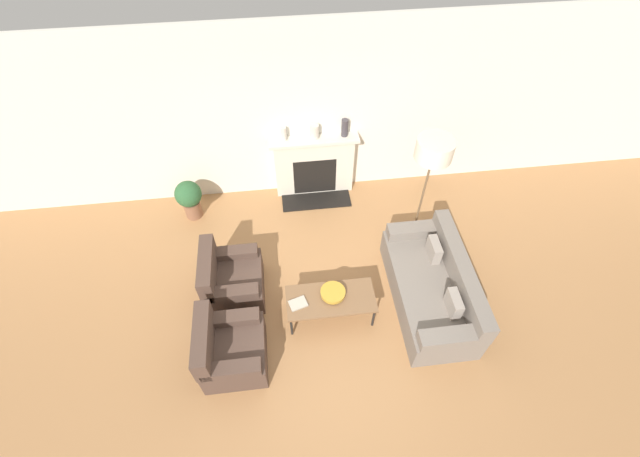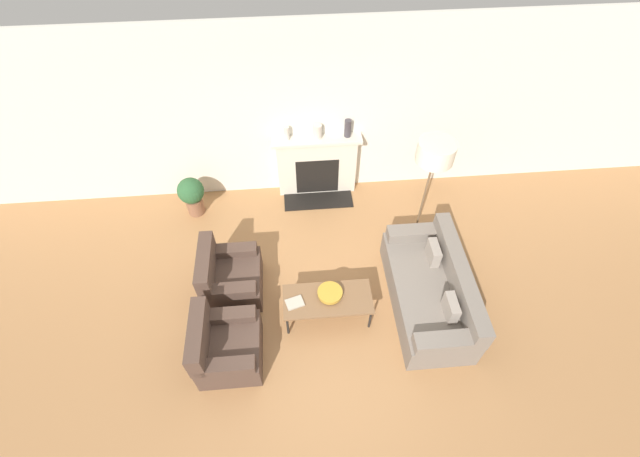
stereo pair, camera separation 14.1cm
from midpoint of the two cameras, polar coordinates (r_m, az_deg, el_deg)
The scene contains 14 objects.
ground_plane at distance 5.85m, azimuth 1.45°, elevation -14.14°, with size 18.00×18.00×0.00m, color #A87547.
wall_back at distance 6.64m, azimuth -0.91°, elevation 14.93°, with size 18.00×0.06×2.90m.
fireplace at distance 7.09m, azimuth 0.16°, elevation 8.31°, with size 1.40×0.59×1.12m.
couch at distance 6.04m, azimuth 15.26°, elevation -8.00°, with size 0.91×1.90×0.80m.
armchair_near at distance 5.57m, azimuth -11.85°, elevation -15.14°, with size 0.78×0.84×0.82m.
armchair_far at distance 6.07m, azimuth -11.38°, elevation -6.36°, with size 0.78×0.84×0.82m.
coffee_table at distance 5.65m, azimuth 1.75°, elevation -9.52°, with size 1.16×0.53×0.42m.
bowl at distance 5.62m, azimuth 2.06°, elevation -8.59°, with size 0.33×0.33×0.07m.
book at distance 5.59m, azimuth -2.66°, elevation -9.88°, with size 0.26×0.22×0.02m.
floor_lamp at distance 5.77m, azimuth 15.72°, elevation 9.15°, with size 0.50×0.50×1.88m.
mantel_vase_left at distance 6.65m, azimuth -3.85°, elevation 12.57°, with size 0.08×0.08×0.23m.
mantel_vase_center_left at distance 6.67m, azimuth 0.25°, elevation 12.82°, with size 0.14×0.14×0.23m.
mantel_vase_center_right at distance 6.70m, azimuth 4.34°, elevation 13.17°, with size 0.11×0.11×0.29m.
potted_plant at distance 7.10m, azimuth -16.19°, elevation 4.41°, with size 0.42×0.42×0.69m.
Camera 2 is at (-0.29, -2.54, 5.26)m, focal length 24.00 mm.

